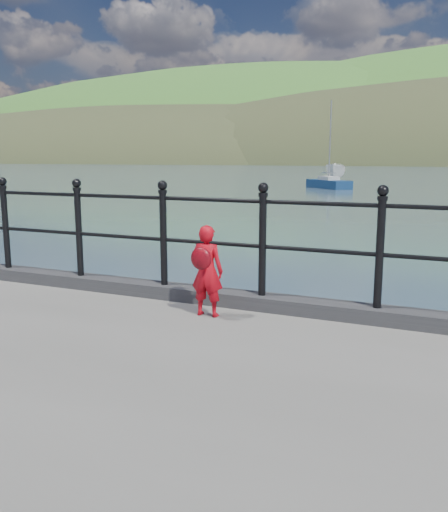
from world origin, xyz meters
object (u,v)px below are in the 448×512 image
at_px(child, 207,270).
at_px(launch_white, 336,172).
at_px(railing, 211,229).
at_px(sailboat_port, 329,184).

distance_m(child, launch_white, 54.16).
xyz_separation_m(railing, sailboat_port, (-8.12, 40.10, -1.48)).
height_order(child, launch_white, launch_white).
xyz_separation_m(railing, launch_white, (-10.31, 52.65, -0.84)).
relative_size(launch_white, sailboat_port, 0.69).
height_order(child, sailboat_port, sailboat_port).
bearing_deg(launch_white, railing, -84.82).
bearing_deg(sailboat_port, railing, -32.18).
height_order(railing, child, railing).
bearing_deg(launch_white, sailboat_port, -85.99).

